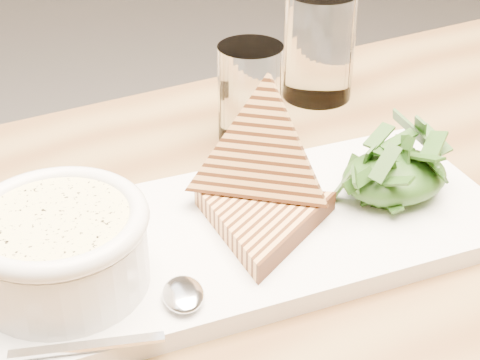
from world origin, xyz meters
name	(u,v)px	position (x,y,z in m)	size (l,w,h in m)	color
table_top	(344,272)	(0.04, -0.13, 0.72)	(1.09, 0.73, 0.04)	olive
platter	(250,234)	(-0.03, -0.08, 0.75)	(0.43, 0.19, 0.02)	white
soup_bowl	(62,256)	(-0.18, -0.09, 0.78)	(0.13, 0.13, 0.05)	white
soup	(56,222)	(-0.18, -0.09, 0.81)	(0.11, 0.11, 0.01)	#FCEE97
bowl_rim	(56,220)	(-0.18, -0.09, 0.81)	(0.13, 0.13, 0.01)	white
sandwich_flat	(263,221)	(-0.02, -0.09, 0.77)	(0.14, 0.14, 0.02)	tan
sandwich_lean	(261,157)	(-0.01, -0.06, 0.80)	(0.14, 0.14, 0.08)	tan
salad_base	(394,176)	(0.11, -0.09, 0.78)	(0.10, 0.08, 0.04)	#13350D
arugula_pile	(396,168)	(0.11, -0.09, 0.78)	(0.11, 0.10, 0.05)	#33571D
spoon_bowl	(183,294)	(-0.11, -0.15, 0.76)	(0.03, 0.04, 0.01)	silver
spoon_handle	(87,346)	(-0.19, -0.17, 0.76)	(0.10, 0.01, 0.00)	silver
glass_near	(250,93)	(0.05, 0.08, 0.79)	(0.07, 0.07, 0.10)	white
glass_far	(319,46)	(0.16, 0.14, 0.80)	(0.08, 0.08, 0.12)	white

